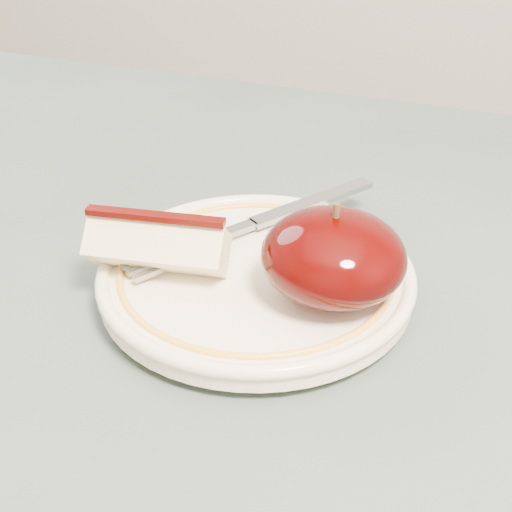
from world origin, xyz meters
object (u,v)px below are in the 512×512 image
(fork, at_px, (251,225))
(table, at_px, (78,437))
(plate, at_px, (256,275))
(apple_half, at_px, (333,257))

(fork, bearing_deg, table, -179.95)
(plate, bearing_deg, apple_half, -9.89)
(table, distance_m, apple_half, 0.21)
(fork, bearing_deg, plate, -122.78)
(table, bearing_deg, apple_half, 24.56)
(plate, xyz_separation_m, fork, (-0.02, 0.04, 0.01))
(plate, bearing_deg, fork, 114.61)
(plate, distance_m, fork, 0.05)
(table, height_order, apple_half, apple_half)
(plate, relative_size, apple_half, 2.35)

